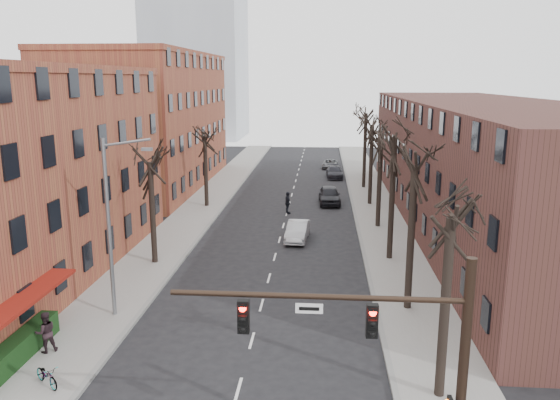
% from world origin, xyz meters
% --- Properties ---
extents(sidewalk_left, '(4.00, 90.00, 0.15)m').
position_xyz_m(sidewalk_left, '(-8.00, 35.00, 0.07)').
color(sidewalk_left, gray).
rests_on(sidewalk_left, ground).
extents(sidewalk_right, '(4.00, 90.00, 0.15)m').
position_xyz_m(sidewalk_right, '(8.00, 35.00, 0.07)').
color(sidewalk_right, gray).
rests_on(sidewalk_right, ground).
extents(building_left_far, '(12.00, 28.00, 14.00)m').
position_xyz_m(building_left_far, '(-16.00, 44.00, 7.00)').
color(building_left_far, brown).
rests_on(building_left_far, ground).
extents(building_right, '(12.00, 50.00, 10.00)m').
position_xyz_m(building_right, '(16.00, 30.00, 5.00)').
color(building_right, '#442520').
rests_on(building_right, ground).
extents(awning_left, '(1.20, 7.00, 0.15)m').
position_xyz_m(awning_left, '(-9.40, 6.00, 0.00)').
color(awning_left, maroon).
rests_on(awning_left, ground).
extents(hedge, '(0.80, 6.00, 1.00)m').
position_xyz_m(hedge, '(-9.50, 5.00, 0.65)').
color(hedge, '#173813').
rests_on(hedge, sidewalk_left).
extents(tree_right_a, '(5.20, 5.20, 10.00)m').
position_xyz_m(tree_right_a, '(7.60, 4.00, 0.00)').
color(tree_right_a, black).
rests_on(tree_right_a, ground).
extents(tree_right_b, '(5.20, 5.20, 10.80)m').
position_xyz_m(tree_right_b, '(7.60, 12.00, 0.00)').
color(tree_right_b, black).
rests_on(tree_right_b, ground).
extents(tree_right_c, '(5.20, 5.20, 11.60)m').
position_xyz_m(tree_right_c, '(7.60, 20.00, 0.00)').
color(tree_right_c, black).
rests_on(tree_right_c, ground).
extents(tree_right_d, '(5.20, 5.20, 10.00)m').
position_xyz_m(tree_right_d, '(7.60, 28.00, 0.00)').
color(tree_right_d, black).
rests_on(tree_right_d, ground).
extents(tree_right_e, '(5.20, 5.20, 10.80)m').
position_xyz_m(tree_right_e, '(7.60, 36.00, 0.00)').
color(tree_right_e, black).
rests_on(tree_right_e, ground).
extents(tree_right_f, '(5.20, 5.20, 11.60)m').
position_xyz_m(tree_right_f, '(7.60, 44.00, 0.00)').
color(tree_right_f, black).
rests_on(tree_right_f, ground).
extents(tree_left_a, '(5.20, 5.20, 9.50)m').
position_xyz_m(tree_left_a, '(-7.60, 18.00, 0.00)').
color(tree_left_a, black).
rests_on(tree_left_a, ground).
extents(tree_left_b, '(5.20, 5.20, 9.50)m').
position_xyz_m(tree_left_b, '(-7.60, 34.00, 0.00)').
color(tree_left_b, black).
rests_on(tree_left_b, ground).
extents(signal_mast_arm, '(8.14, 0.30, 7.20)m').
position_xyz_m(signal_mast_arm, '(5.45, -1.00, 4.40)').
color(signal_mast_arm, black).
rests_on(signal_mast_arm, ground).
extents(streetlight, '(2.45, 0.22, 9.03)m').
position_xyz_m(streetlight, '(-7.03, 10.00, 5.01)').
color(streetlight, slate).
rests_on(streetlight, ground).
extents(silver_sedan, '(1.78, 4.32, 1.39)m').
position_xyz_m(silver_sedan, '(1.33, 24.05, 0.70)').
color(silver_sedan, '#A5A7AC').
rests_on(silver_sedan, ground).
extents(parked_car_near, '(2.18, 4.98, 1.67)m').
position_xyz_m(parked_car_near, '(3.80, 36.32, 0.83)').
color(parked_car_near, black).
rests_on(parked_car_near, ground).
extents(parked_car_mid, '(2.08, 4.79, 1.37)m').
position_xyz_m(parked_car_mid, '(4.57, 50.32, 0.69)').
color(parked_car_mid, '#22232A').
rests_on(parked_car_mid, ground).
extents(parked_car_far, '(2.27, 4.22, 1.12)m').
position_xyz_m(parked_car_far, '(4.07, 57.55, 0.56)').
color(parked_car_far, '#595C60').
rests_on(parked_car_far, ground).
extents(pedestrian_b, '(1.12, 1.08, 1.82)m').
position_xyz_m(pedestrian_b, '(-8.68, 6.01, 1.06)').
color(pedestrian_b, black).
rests_on(pedestrian_b, sidewalk_left).
extents(pedestrian_crossing, '(0.83, 1.25, 1.97)m').
position_xyz_m(pedestrian_crossing, '(0.09, 32.04, 0.98)').
color(pedestrian_crossing, black).
rests_on(pedestrian_crossing, ground).
extents(bicycle, '(1.60, 1.39, 0.83)m').
position_xyz_m(bicycle, '(-7.36, 3.45, 0.57)').
color(bicycle, gray).
rests_on(bicycle, sidewalk_left).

